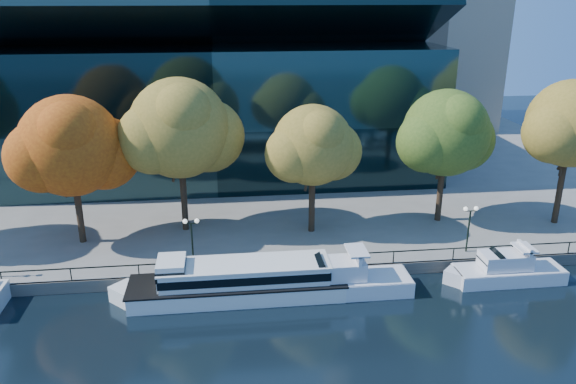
{
  "coord_description": "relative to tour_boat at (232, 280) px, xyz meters",
  "views": [
    {
      "loc": [
        -3.14,
        -36.05,
        21.54
      ],
      "look_at": [
        2.03,
        8.0,
        5.66
      ],
      "focal_mm": 35.0,
      "sensor_mm": 36.0,
      "label": 1
    }
  ],
  "objects": [
    {
      "name": "cruiser_near",
      "position": [
        7.52,
        -0.31,
        -0.32
      ],
      "size": [
        12.09,
        3.11,
        3.5
      ],
      "color": "silver",
      "rests_on": "ground"
    },
    {
      "name": "tree_1",
      "position": [
        -12.54,
        9.17,
        8.02
      ],
      "size": [
        10.47,
        8.59,
        12.8
      ],
      "color": "black",
      "rests_on": "promenade"
    },
    {
      "name": "tree_3",
      "position": [
        7.57,
        9.16,
        7.48
      ],
      "size": [
        8.82,
        7.23,
        11.57
      ],
      "color": "black",
      "rests_on": "promenade"
    },
    {
      "name": "railing",
      "position": [
        2.98,
        2.18,
        0.53
      ],
      "size": [
        88.2,
        0.08,
        0.99
      ],
      "color": "black",
      "rests_on": "promenade"
    },
    {
      "name": "tree_5",
      "position": [
        30.68,
        8.44,
        8.91
      ],
      "size": [
        9.77,
        8.01,
        13.4
      ],
      "color": "black",
      "rests_on": "promenade"
    },
    {
      "name": "lamp_2",
      "position": [
        19.63,
        3.43,
        2.57
      ],
      "size": [
        1.26,
        0.36,
        4.03
      ],
      "color": "black",
      "rests_on": "promenade"
    },
    {
      "name": "promenade",
      "position": [
        2.98,
        35.3,
        -0.91
      ],
      "size": [
        90.0,
        67.08,
        1.0
      ],
      "color": "slate",
      "rests_on": "ground"
    },
    {
      "name": "cruiser_far",
      "position": [
        21.24,
        -0.1,
        -0.42
      ],
      "size": [
        9.53,
        2.64,
        3.11
      ],
      "color": "silver",
      "rests_on": "ground"
    },
    {
      "name": "tree_2",
      "position": [
        -3.77,
        10.88,
        8.86
      ],
      "size": [
        10.88,
        8.92,
        13.81
      ],
      "color": "black",
      "rests_on": "promenade"
    },
    {
      "name": "tour_boat",
      "position": [
        0.0,
        0.0,
        0.0
      ],
      "size": [
        17.47,
        3.9,
        3.31
      ],
      "color": "silver",
      "rests_on": "ground"
    },
    {
      "name": "lamp_1",
      "position": [
        -2.95,
        3.43,
        2.57
      ],
      "size": [
        1.26,
        0.36,
        4.03
      ],
      "color": "black",
      "rests_on": "promenade"
    },
    {
      "name": "convention_building",
      "position": [
        -1.02,
        30.72,
        7.1
      ],
      "size": [
        50.0,
        24.57,
        21.43
      ],
      "color": "black",
      "rests_on": "ground"
    },
    {
      "name": "tree_4",
      "position": [
        19.94,
        10.31,
        7.92
      ],
      "size": [
        9.86,
        8.09,
        12.45
      ],
      "color": "black",
      "rests_on": "promenade"
    },
    {
      "name": "ground",
      "position": [
        2.98,
        -1.07,
        -1.41
      ],
      "size": [
        160.0,
        160.0,
        0.0
      ],
      "primitive_type": "plane",
      "color": "black",
      "rests_on": "ground"
    }
  ]
}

